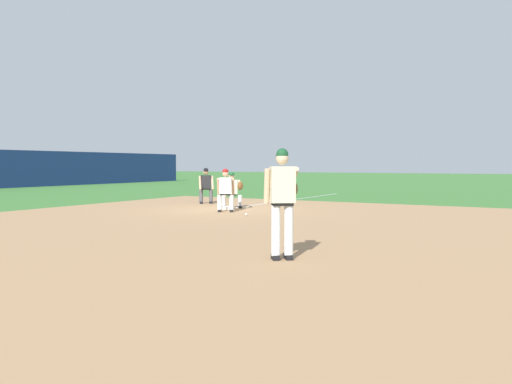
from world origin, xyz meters
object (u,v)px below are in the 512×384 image
first_base_bag (227,208)px  umpire (206,184)px  first_baseman (232,188)px  baserunner (225,189)px  baseball (246,214)px  pitcher (283,197)px

first_base_bag → umpire: bearing=52.0°
first_baseman → baserunner: bearing=-156.9°
baseball → first_baseman: 2.69m
baserunner → first_baseman: bearing=23.1°
baseball → baserunner: 1.55m
baseball → pitcher: size_ratio=0.04×
baseball → baserunner: (0.64, 1.20, 0.76)m
baseball → baserunner: size_ratio=0.05×
baserunner → umpire: same height
first_baseman → umpire: umpire is taller
umpire → first_base_bag: bearing=-128.0°
baserunner → umpire: size_ratio=1.00×
baserunner → first_base_bag: bearing=29.8°
first_baseman → baseball: bearing=-137.8°
baseball → umpire: (3.27, 3.88, 0.76)m
first_base_bag → umpire: (1.66, 2.13, 0.75)m
first_base_bag → umpire: 2.80m
first_base_bag → pitcher: bearing=-141.3°
first_base_bag → baseball: bearing=-132.6°
first_baseman → first_base_bag: bearing=178.4°
first_baseman → umpire: bearing=57.7°
first_base_bag → baseball: 2.38m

